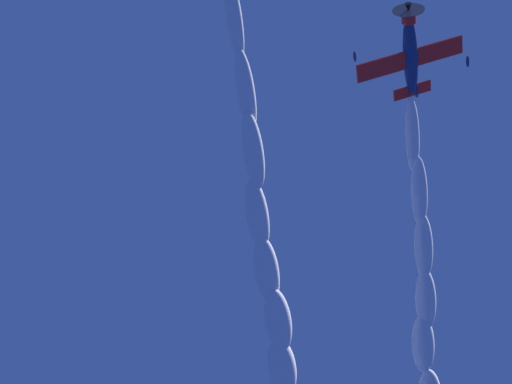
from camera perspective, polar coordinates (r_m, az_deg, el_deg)
airplane_left_wingman at (r=72.43m, az=8.85°, el=7.94°), size 7.53×7.38×3.19m
smoke_trail_lead at (r=86.29m, az=1.77°, el=-10.45°), size 29.79×48.61×4.54m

